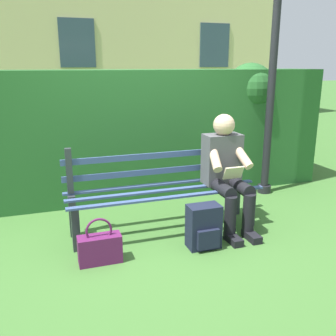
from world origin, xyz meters
TOP-DOWN VIEW (x-y plane):
  - ground at (0.00, 0.00)m, footprint 60.00×60.00m
  - park_bench at (0.00, -0.07)m, footprint 1.96×0.48m
  - person_seated at (-0.63, 0.10)m, footprint 0.44×0.73m
  - hedge_backdrop at (-0.17, -1.25)m, footprint 4.83×0.79m
  - backpack at (-0.23, 0.46)m, footprint 0.30×0.26m
  - handbag at (0.73, 0.44)m, footprint 0.37×0.15m

SIDE VIEW (x-z plane):
  - ground at x=0.00m, z-range 0.00..0.00m
  - handbag at x=0.73m, z-range -0.07..0.34m
  - backpack at x=-0.23m, z-range 0.00..0.41m
  - park_bench at x=0.00m, z-range -0.01..0.87m
  - person_seated at x=-0.63m, z-range 0.03..1.20m
  - hedge_backdrop at x=-0.17m, z-range 0.00..1.67m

